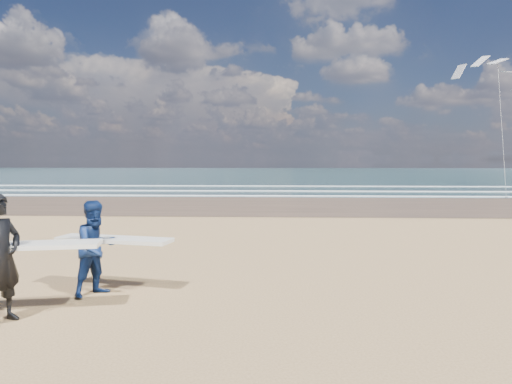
{
  "coord_description": "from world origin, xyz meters",
  "views": [
    {
      "loc": [
        3.9,
        -7.08,
        2.44
      ],
      "look_at": [
        3.29,
        6.0,
        1.5
      ],
      "focal_mm": 32.0,
      "sensor_mm": 36.0,
      "label": 1
    }
  ],
  "objects": [
    {
      "name": "ocean",
      "position": [
        20.0,
        72.0,
        0.01
      ],
      "size": [
        220.0,
        100.0,
        0.02
      ],
      "primitive_type": "cube",
      "color": "#1B3B3D",
      "rests_on": "ground"
    },
    {
      "name": "foam_breakers",
      "position": [
        20.0,
        28.1,
        0.05
      ],
      "size": [
        220.0,
        11.7,
        0.05
      ],
      "color": "white",
      "rests_on": "ground"
    },
    {
      "name": "surfer_near",
      "position": [
        -0.17,
        -0.56,
        0.99
      ],
      "size": [
        2.26,
        1.22,
        1.95
      ],
      "color": "black",
      "rests_on": "ground"
    },
    {
      "name": "surfer_far",
      "position": [
        0.68,
        0.88,
        0.86
      ],
      "size": [
        2.26,
        1.35,
        1.71
      ],
      "color": "#0E2150",
      "rests_on": "ground"
    },
    {
      "name": "kite_1",
      "position": [
        18.97,
        24.69,
        5.64
      ],
      "size": [
        5.45,
        4.7,
        10.4
      ],
      "color": "slate",
      "rests_on": "ground"
    }
  ]
}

